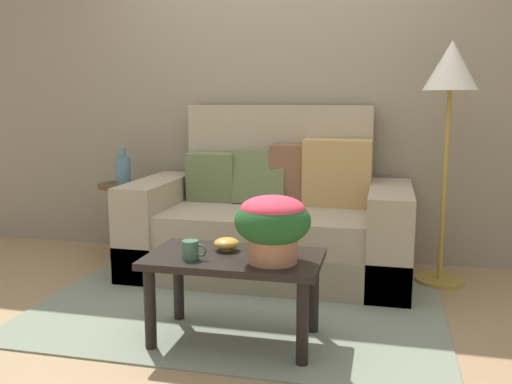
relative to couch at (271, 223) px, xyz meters
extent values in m
plane|color=#997A56|center=(-0.05, -0.83, -0.36)|extent=(14.00, 14.00, 0.00)
cube|color=gray|center=(-0.05, 0.50, 1.13)|extent=(6.40, 0.12, 2.97)
cube|color=gray|center=(-0.05, -0.74, -0.35)|extent=(2.38, 1.62, 0.01)
cube|color=gray|center=(-0.01, -0.08, -0.23)|extent=(1.93, 0.95, 0.26)
cube|color=gray|center=(-0.01, -0.10, 0.01)|extent=(1.38, 0.85, 0.21)
cube|color=gray|center=(-0.01, 0.31, 0.35)|extent=(1.38, 0.17, 0.95)
cube|color=gray|center=(-0.83, -0.08, -0.03)|extent=(0.28, 0.95, 0.65)
cube|color=gray|center=(0.82, -0.08, -0.03)|extent=(0.28, 0.95, 0.65)
cube|color=#607047|center=(-0.49, 0.15, 0.30)|extent=(0.36, 0.18, 0.37)
cube|color=#607047|center=(-0.12, 0.15, 0.31)|extent=(0.39, 0.19, 0.40)
cube|color=brown|center=(0.18, 0.16, 0.33)|extent=(0.44, 0.17, 0.44)
cube|color=tan|center=(0.45, 0.14, 0.36)|extent=(0.48, 0.20, 0.48)
cylinder|color=black|center=(-0.32, -1.38, -0.15)|extent=(0.06, 0.06, 0.42)
cylinder|color=black|center=(0.43, -1.38, -0.15)|extent=(0.06, 0.06, 0.42)
cylinder|color=black|center=(-0.32, -0.99, -0.15)|extent=(0.06, 0.06, 0.42)
cylinder|color=black|center=(0.43, -0.99, -0.15)|extent=(0.06, 0.06, 0.42)
cube|color=black|center=(0.06, -1.18, 0.08)|extent=(0.88, 0.50, 0.04)
cylinder|color=#4C331E|center=(-1.19, 0.11, -0.34)|extent=(0.25, 0.25, 0.03)
cylinder|color=#4C331E|center=(-1.19, 0.11, -0.07)|extent=(0.05, 0.05, 0.53)
cylinder|color=#4C331E|center=(-1.19, 0.11, 0.21)|extent=(0.38, 0.38, 0.03)
cylinder|color=olive|center=(1.16, 0.02, -0.34)|extent=(0.32, 0.32, 0.03)
cylinder|color=olive|center=(1.16, 0.02, 0.30)|extent=(0.03, 0.03, 1.26)
cone|color=beige|center=(1.16, 0.02, 1.09)|extent=(0.35, 0.35, 0.31)
cylinder|color=#A36B4C|center=(0.27, -1.25, 0.16)|extent=(0.24, 0.24, 0.13)
ellipsoid|color=#1E5123|center=(0.27, -1.25, 0.30)|extent=(0.37, 0.37, 0.23)
ellipsoid|color=#DB384C|center=(0.27, -1.25, 0.36)|extent=(0.31, 0.31, 0.13)
cylinder|color=#3D664C|center=(-0.14, -1.29, 0.15)|extent=(0.08, 0.08, 0.09)
torus|color=#3D664C|center=(-0.08, -1.29, 0.15)|extent=(0.06, 0.01, 0.06)
cylinder|color=gold|center=(-0.01, -1.10, 0.11)|extent=(0.05, 0.05, 0.02)
ellipsoid|color=gold|center=(-0.01, -1.10, 0.14)|extent=(0.13, 0.13, 0.06)
cylinder|color=slate|center=(-1.20, 0.12, 0.33)|extent=(0.12, 0.12, 0.21)
cylinder|color=slate|center=(-1.20, 0.12, 0.47)|extent=(0.05, 0.05, 0.07)
camera|label=1|loc=(0.78, -3.79, 0.88)|focal=39.03mm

